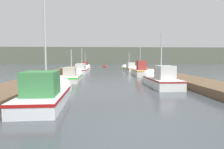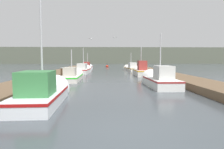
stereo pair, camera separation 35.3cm
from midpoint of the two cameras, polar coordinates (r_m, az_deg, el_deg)
ground_plane at (r=5.25m, az=7.17°, el=-16.93°), size 200.00×200.00×0.00m
dock_left at (r=21.45m, az=-15.51°, el=-0.08°), size 2.51×40.00×0.43m
dock_right at (r=21.88m, az=15.03°, el=0.03°), size 2.51×40.00×0.43m
distant_shore_ridge at (r=75.21m, az=-1.73°, el=5.37°), size 120.00×16.00×5.65m
fishing_boat_0 at (r=9.24m, az=-17.71°, el=-4.89°), size 1.73×5.12×4.86m
fishing_boat_1 at (r=14.26m, az=13.87°, el=-1.47°), size 1.69×4.83×4.06m
fishing_boat_2 at (r=18.27m, az=-10.69°, el=-0.44°), size 1.59×5.39×3.21m
fishing_boat_3 at (r=22.98m, az=8.65°, el=1.02°), size 1.56×5.25×3.57m
fishing_boat_4 at (r=26.81m, az=-7.69°, el=1.39°), size 1.80×5.83×3.70m
fishing_boat_5 at (r=31.94m, az=5.65°, el=1.87°), size 1.83×5.65×3.20m
fishing_boat_6 at (r=35.77m, az=-6.71°, el=2.19°), size 1.62×5.27×3.26m
mooring_piling_0 at (r=35.74m, az=-8.57°, el=2.36°), size 0.28×0.28×1.01m
mooring_piling_1 at (r=18.27m, az=-13.56°, el=0.22°), size 0.27×0.27×1.09m
channel_buoy at (r=43.12m, az=-1.17°, el=2.34°), size 0.60×0.60×1.10m
seagull_lead at (r=23.52m, az=-5.53°, el=10.14°), size 0.56×0.30×0.12m
seagull_1 at (r=24.58m, az=1.17°, el=10.52°), size 0.56×0.29×0.12m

